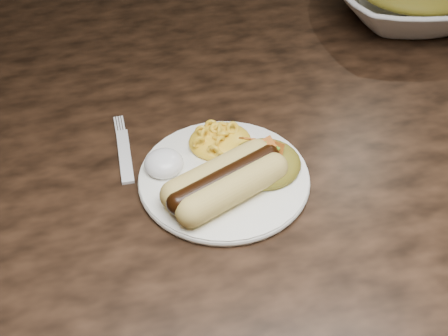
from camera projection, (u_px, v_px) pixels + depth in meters
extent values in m
cube|color=#402718|center=(234.00, 110.00, 0.77)|extent=(1.60, 0.90, 0.04)
cylinder|color=white|center=(224.00, 177.00, 0.63)|extent=(0.25, 0.25, 0.01)
cylinder|color=#D4BA5F|center=(229.00, 191.00, 0.58)|extent=(0.12, 0.08, 0.03)
cylinder|color=#D4BA5F|center=(222.00, 171.00, 0.61)|extent=(0.12, 0.08, 0.03)
cylinder|color=black|center=(226.00, 178.00, 0.59)|extent=(0.13, 0.07, 0.03)
ellipsoid|color=yellow|center=(220.00, 134.00, 0.66)|extent=(0.10, 0.10, 0.03)
ellipsoid|color=white|center=(163.00, 159.00, 0.63)|extent=(0.06, 0.06, 0.03)
ellipsoid|color=#9A5D0E|center=(264.00, 160.00, 0.63)|extent=(0.09, 0.09, 0.04)
cube|color=silver|center=(125.00, 156.00, 0.67)|extent=(0.02, 0.14, 0.00)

